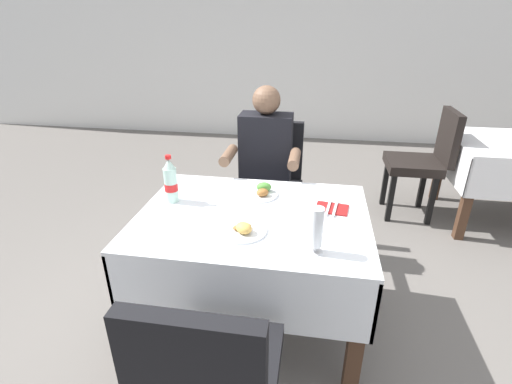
% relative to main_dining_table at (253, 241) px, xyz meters
% --- Properties ---
extents(ground_plane, '(11.00, 11.00, 0.00)m').
position_rel_main_dining_table_xyz_m(ground_plane, '(0.07, -0.16, -0.57)').
color(ground_plane, '#66605B').
extents(back_wall, '(11.00, 0.12, 3.08)m').
position_rel_main_dining_table_xyz_m(back_wall, '(0.07, 3.93, 0.97)').
color(back_wall, white).
rests_on(back_wall, ground).
extents(main_dining_table, '(1.19, 0.91, 0.73)m').
position_rel_main_dining_table_xyz_m(main_dining_table, '(0.00, 0.00, 0.00)').
color(main_dining_table, white).
rests_on(main_dining_table, ground).
extents(chair_far_diner_seat, '(0.44, 0.50, 0.97)m').
position_rel_main_dining_table_xyz_m(chair_far_diner_seat, '(0.00, 0.85, -0.01)').
color(chair_far_diner_seat, black).
rests_on(chair_far_diner_seat, ground).
extents(chair_near_camera_side, '(0.44, 0.50, 0.97)m').
position_rel_main_dining_table_xyz_m(chair_near_camera_side, '(0.00, -0.85, -0.01)').
color(chair_near_camera_side, black).
rests_on(chair_near_camera_side, ground).
extents(seated_diner_far, '(0.50, 0.46, 1.26)m').
position_rel_main_dining_table_xyz_m(seated_diner_far, '(-0.04, 0.74, 0.14)').
color(seated_diner_far, '#282D42').
rests_on(seated_diner_far, ground).
extents(plate_near_camera, '(0.24, 0.24, 0.06)m').
position_rel_main_dining_table_xyz_m(plate_near_camera, '(-0.02, -0.19, 0.18)').
color(plate_near_camera, white).
rests_on(plate_near_camera, main_dining_table).
extents(plate_far_diner, '(0.23, 0.23, 0.07)m').
position_rel_main_dining_table_xyz_m(plate_far_diner, '(0.00, 0.23, 0.18)').
color(plate_far_diner, white).
rests_on(plate_far_diner, main_dining_table).
extents(beer_glass_left, '(0.07, 0.07, 0.22)m').
position_rel_main_dining_table_xyz_m(beer_glass_left, '(0.32, -0.30, 0.27)').
color(beer_glass_left, white).
rests_on(beer_glass_left, main_dining_table).
extents(cola_bottle_primary, '(0.07, 0.07, 0.27)m').
position_rel_main_dining_table_xyz_m(cola_bottle_primary, '(-0.47, 0.08, 0.28)').
color(cola_bottle_primary, silver).
rests_on(cola_bottle_primary, main_dining_table).
extents(napkin_cutlery_set, '(0.19, 0.20, 0.01)m').
position_rel_main_dining_table_xyz_m(napkin_cutlery_set, '(0.41, 0.12, 0.17)').
color(napkin_cutlery_set, maroon).
rests_on(napkin_cutlery_set, main_dining_table).
extents(background_dining_table, '(0.92, 0.88, 0.73)m').
position_rel_main_dining_table_xyz_m(background_dining_table, '(1.91, 1.58, -0.02)').
color(background_dining_table, white).
rests_on(background_dining_table, ground).
extents(background_chair_left, '(0.50, 0.44, 0.97)m').
position_rel_main_dining_table_xyz_m(background_chair_left, '(1.25, 1.58, -0.01)').
color(background_chair_left, black).
rests_on(background_chair_left, ground).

